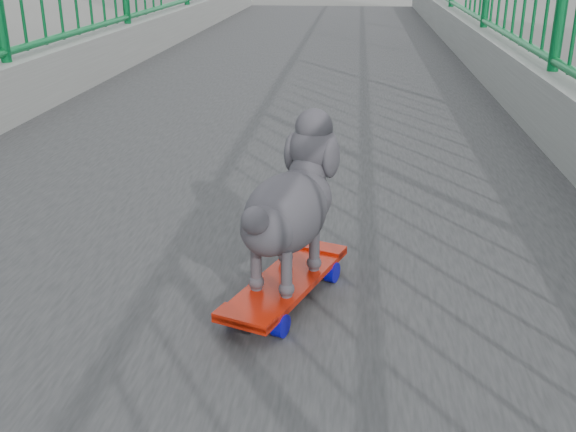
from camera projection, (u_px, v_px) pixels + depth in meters
The scene contains 2 objects.
skateboard at pixel (286, 284), 1.74m from camera, with size 0.31×0.51×0.07m.
poodle at pixel (290, 203), 1.68m from camera, with size 0.28×0.43×0.37m.
Camera 1 is at (0.44, 0.56, 7.86)m, focal length 42.00 mm.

